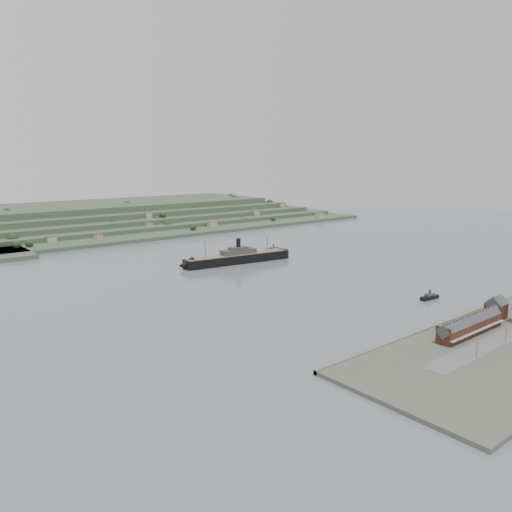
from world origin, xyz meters
TOP-DOWN VIEW (x-y plane):
  - ground at (0.00, 0.00)m, footprint 1400.00×1400.00m
  - terrace_row at (-10.00, -168.02)m, footprint 55.60×9.80m
  - gabled_building at (27.50, -164.00)m, footprint 10.40×10.18m
  - far_peninsula at (27.91, 393.10)m, footprint 760.00×309.00m
  - steamship at (6.87, 67.39)m, footprint 115.18×27.97m
  - tugboat at (39.46, -113.18)m, footprint 15.87×5.40m
  - ferry_west at (-151.57, 225.00)m, footprint 18.35×10.32m
  - ferry_east at (78.20, 93.02)m, footprint 18.33×6.52m

SIDE VIEW (x-z plane):
  - ground at x=0.00m, z-range 0.00..0.00m
  - ferry_west at x=-151.57m, z-range -1.72..4.92m
  - ferry_east at x=78.20m, z-range -1.75..4.99m
  - tugboat at x=39.46m, z-range -1.80..5.22m
  - steamship at x=6.87m, z-range -8.73..18.95m
  - terrace_row at x=-10.00m, z-range 1.30..12.38m
  - gabled_building at x=27.50m, z-range 1.14..15.23m
  - far_peninsula at x=27.91m, z-range -3.12..26.88m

